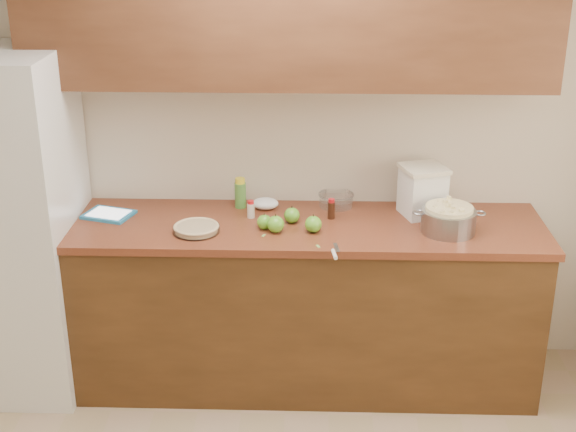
{
  "coord_description": "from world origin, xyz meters",
  "views": [
    {
      "loc": [
        0.13,
        -2.31,
        2.5
      ],
      "look_at": [
        0.01,
        1.43,
        0.98
      ],
      "focal_mm": 50.0,
      "sensor_mm": 36.0,
      "label": 1
    }
  ],
  "objects_px": {
    "tablet": "(109,214)",
    "colander": "(448,220)",
    "pie": "(196,228)",
    "flour_canister": "(423,190)"
  },
  "relations": [
    {
      "from": "flour_canister",
      "to": "tablet",
      "type": "distance_m",
      "value": 1.65
    },
    {
      "from": "tablet",
      "to": "flour_canister",
      "type": "bearing_deg",
      "value": 19.79
    },
    {
      "from": "tablet",
      "to": "colander",
      "type": "bearing_deg",
      "value": 12.23
    },
    {
      "from": "colander",
      "to": "tablet",
      "type": "xyz_separation_m",
      "value": [
        -1.74,
        0.15,
        -0.06
      ]
    },
    {
      "from": "flour_canister",
      "to": "pie",
      "type": "bearing_deg",
      "value": -166.7
    },
    {
      "from": "tablet",
      "to": "pie",
      "type": "bearing_deg",
      "value": -4.81
    },
    {
      "from": "colander",
      "to": "tablet",
      "type": "bearing_deg",
      "value": 175.01
    },
    {
      "from": "pie",
      "to": "colander",
      "type": "bearing_deg",
      "value": 2.09
    },
    {
      "from": "pie",
      "to": "flour_canister",
      "type": "distance_m",
      "value": 1.19
    },
    {
      "from": "colander",
      "to": "tablet",
      "type": "relative_size",
      "value": 1.28
    }
  ]
}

